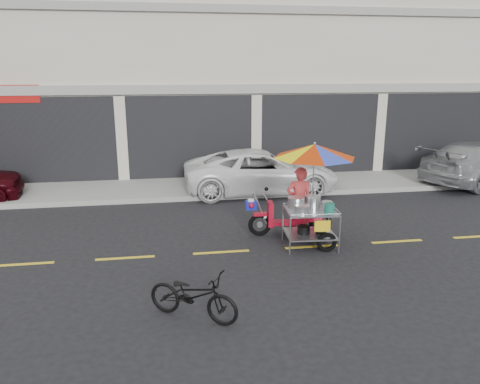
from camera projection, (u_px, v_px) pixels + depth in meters
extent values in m
plane|color=black|center=(312.00, 247.00, 10.26)|extent=(90.00, 90.00, 0.00)
cube|color=gray|center=(261.00, 183.00, 15.48)|extent=(45.00, 3.00, 0.15)
cube|color=beige|center=(238.00, 62.00, 19.23)|extent=(36.00, 8.00, 8.00)
cube|color=black|center=(256.00, 138.00, 16.05)|extent=(35.28, 0.06, 2.90)
cube|color=gray|center=(257.00, 89.00, 15.60)|extent=(36.00, 0.12, 0.30)
cube|color=gray|center=(257.00, 9.00, 14.95)|extent=(36.00, 0.12, 0.25)
cube|color=gold|center=(312.00, 247.00, 10.26)|extent=(42.00, 0.10, 0.01)
imported|color=white|center=(262.00, 171.00, 14.54)|extent=(4.83, 2.27, 1.33)
imported|color=black|center=(193.00, 295.00, 7.25)|extent=(1.58, 1.25, 0.80)
torus|color=black|center=(260.00, 225.00, 10.87)|extent=(0.55, 0.14, 0.55)
torus|color=black|center=(320.00, 223.00, 10.99)|extent=(0.55, 0.14, 0.55)
cylinder|color=#9EA0A5|center=(260.00, 225.00, 10.87)|extent=(0.14, 0.07, 0.13)
cylinder|color=#9EA0A5|center=(320.00, 223.00, 10.99)|extent=(0.14, 0.07, 0.13)
cube|color=#AA0E23|center=(260.00, 214.00, 10.80)|extent=(0.31, 0.14, 0.08)
cylinder|color=#9EA0A5|center=(260.00, 208.00, 10.76)|extent=(0.35, 0.07, 0.77)
cube|color=#AA0E23|center=(270.00, 214.00, 10.82)|extent=(0.14, 0.33, 0.57)
cube|color=#AA0E23|center=(288.00, 222.00, 10.92)|extent=(0.78, 0.32, 0.08)
cube|color=#AA0E23|center=(307.00, 213.00, 10.90)|extent=(0.73, 0.30, 0.38)
cube|color=black|center=(303.00, 204.00, 10.83)|extent=(0.64, 0.27, 0.10)
cylinder|color=#9EA0A5|center=(265.00, 196.00, 10.70)|extent=(0.07, 0.53, 0.03)
sphere|color=black|center=(266.00, 189.00, 10.86)|extent=(0.10, 0.10, 0.10)
cylinder|color=white|center=(265.00, 217.00, 10.83)|extent=(0.12, 0.12, 0.05)
cube|color=#131999|center=(251.00, 205.00, 10.73)|extent=(0.26, 0.23, 0.19)
cylinder|color=white|center=(251.00, 200.00, 10.70)|extent=(0.16, 0.16, 0.05)
cone|color=#AA0E23|center=(252.00, 206.00, 10.56)|extent=(0.19, 0.22, 0.17)
torus|color=black|center=(327.00, 242.00, 9.94)|extent=(0.45, 0.13, 0.44)
cylinder|color=#9EA0A5|center=(290.00, 236.00, 9.72)|extent=(0.04, 0.04, 0.81)
cylinder|color=#9EA0A5|center=(283.00, 223.00, 10.55)|extent=(0.04, 0.04, 0.81)
cylinder|color=#9EA0A5|center=(340.00, 235.00, 9.81)|extent=(0.04, 0.04, 0.81)
cylinder|color=#9EA0A5|center=(328.00, 222.00, 10.64)|extent=(0.04, 0.04, 0.81)
cube|color=#9EA0A5|center=(310.00, 234.00, 10.21)|extent=(1.11, 0.93, 0.03)
cube|color=#9EA0A5|center=(311.00, 211.00, 10.08)|extent=(1.11, 0.93, 0.04)
cylinder|color=#9EA0A5|center=(316.00, 215.00, 9.65)|extent=(1.05, 0.10, 0.02)
cylinder|color=#9EA0A5|center=(306.00, 203.00, 10.48)|extent=(1.05, 0.10, 0.02)
cylinder|color=#9EA0A5|center=(287.00, 209.00, 10.02)|extent=(0.08, 0.86, 0.02)
cylinder|color=#9EA0A5|center=(335.00, 208.00, 10.11)|extent=(0.08, 0.86, 0.02)
cylinder|color=#9EA0A5|center=(306.00, 227.00, 10.63)|extent=(0.09, 0.72, 0.04)
cylinder|color=#9EA0A5|center=(306.00, 207.00, 10.50)|extent=(0.09, 0.72, 0.04)
cube|color=gold|center=(323.00, 226.00, 9.70)|extent=(0.34, 0.04, 0.24)
cylinder|color=#B7B7BC|center=(296.00, 203.00, 10.20)|extent=(0.39, 0.39, 0.22)
cylinder|color=#B7B7BC|center=(313.00, 202.00, 10.25)|extent=(0.34, 0.34, 0.24)
cylinder|color=#B7B7BC|center=(327.00, 206.00, 10.13)|extent=(0.25, 0.25, 0.15)
cylinder|color=#B7B7BC|center=(302.00, 210.00, 9.87)|extent=(0.34, 0.34, 0.14)
cylinder|color=#156653|center=(329.00, 208.00, 9.84)|extent=(0.22, 0.22, 0.21)
cylinder|color=black|center=(304.00, 230.00, 10.18)|extent=(0.29, 0.29, 0.17)
cylinder|color=black|center=(321.00, 230.00, 10.21)|extent=(0.25, 0.25, 0.15)
cylinder|color=#9EA0A5|center=(313.00, 177.00, 9.99)|extent=(0.02, 0.02, 1.44)
sphere|color=#9EA0A5|center=(315.00, 143.00, 9.79)|extent=(0.06, 0.06, 0.06)
imported|color=#BF3736|center=(299.00, 201.00, 10.81)|extent=(0.62, 0.43, 1.62)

